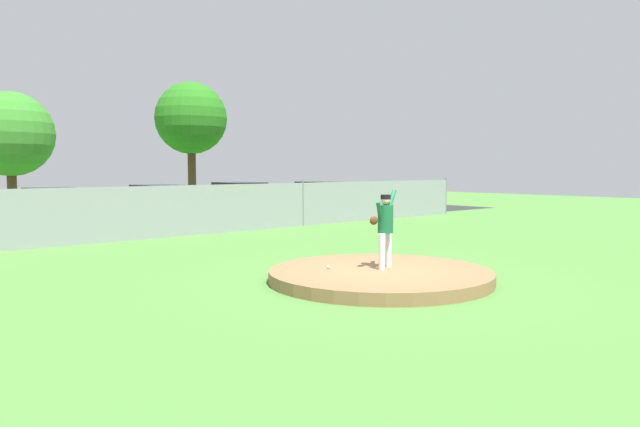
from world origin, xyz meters
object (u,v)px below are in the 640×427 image
object	(u,v)px
parked_car_navy	(240,201)
parked_car_burgundy	(162,205)
parked_car_red	(55,210)
baseball	(329,267)
pitcher_youth	(385,223)
parked_car_charcoal	(322,198)

from	to	relation	value
parked_car_navy	parked_car_burgundy	world-z (taller)	parked_car_navy
parked_car_navy	parked_car_red	bearing A→B (deg)	176.99
baseball	parked_car_red	world-z (taller)	parked_car_red
pitcher_youth	parked_car_charcoal	xyz separation A→B (m)	(11.46, 14.80, -0.40)
parked_car_burgundy	parked_car_red	xyz separation A→B (m)	(-4.17, 0.31, -0.02)
parked_car_burgundy	pitcher_youth	bearing A→B (deg)	-99.04
parked_car_burgundy	parked_car_red	distance (m)	4.18
pitcher_youth	baseball	xyz separation A→B (m)	(-0.90, 0.74, -0.90)
baseball	parked_car_navy	xyz separation A→B (m)	(7.04, 13.77, 0.52)
baseball	parked_car_burgundy	distance (m)	14.26
baseball	parked_car_navy	distance (m)	15.47
baseball	parked_car_red	distance (m)	14.23
parked_car_charcoal	parked_car_red	bearing A→B (deg)	179.45
baseball	parked_car_navy	world-z (taller)	parked_car_navy
baseball	parked_car_burgundy	bearing A→B (deg)	76.91
parked_car_burgundy	parked_car_charcoal	bearing A→B (deg)	1.16
pitcher_youth	parked_car_charcoal	world-z (taller)	pitcher_youth
parked_car_navy	parked_car_red	distance (m)	7.99
parked_car_red	parked_car_navy	bearing A→B (deg)	-3.01
parked_car_burgundy	parked_car_charcoal	world-z (taller)	parked_car_burgundy
pitcher_youth	parked_car_burgundy	world-z (taller)	pitcher_youth
parked_car_red	parked_car_charcoal	distance (m)	13.30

